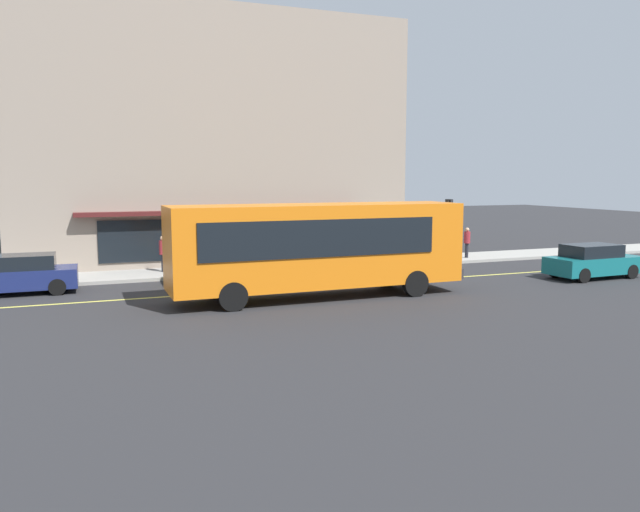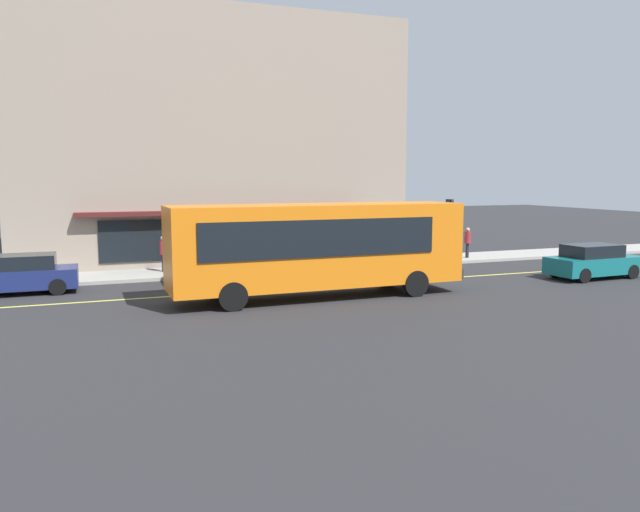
% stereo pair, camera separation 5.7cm
% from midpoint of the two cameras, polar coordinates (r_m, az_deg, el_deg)
% --- Properties ---
extents(ground, '(120.00, 120.00, 0.00)m').
position_cam_midpoint_polar(ground, '(25.25, -1.24, -2.92)').
color(ground, '#28282B').
extents(sidewalk, '(80.00, 2.99, 0.15)m').
position_cam_midpoint_polar(sidewalk, '(30.10, -4.56, -1.14)').
color(sidewalk, '#9E9B93').
rests_on(sidewalk, ground).
extents(lane_centre_stripe, '(36.00, 0.16, 0.01)m').
position_cam_midpoint_polar(lane_centre_stripe, '(25.25, -1.24, -2.91)').
color(lane_centre_stripe, '#D8D14C').
rests_on(lane_centre_stripe, ground).
extents(storefront_building, '(20.05, 12.02, 12.86)m').
position_cam_midpoint_polar(storefront_building, '(36.41, -10.85, 10.23)').
color(storefront_building, gray).
rests_on(storefront_building, ground).
extents(bus, '(11.15, 2.68, 3.50)m').
position_cam_midpoint_polar(bus, '(22.83, -0.18, 1.03)').
color(bus, orange).
rests_on(bus, ground).
extents(traffic_light, '(0.30, 0.52, 3.20)m').
position_cam_midpoint_polar(traffic_light, '(33.03, 11.85, 3.77)').
color(traffic_light, '#2D2D33').
rests_on(traffic_light, sidewalk).
extents(car_teal, '(4.36, 1.98, 1.52)m').
position_cam_midpoint_polar(car_teal, '(30.04, 23.95, -0.48)').
color(car_teal, '#14666B').
rests_on(car_teal, ground).
extents(car_navy, '(4.32, 1.89, 1.52)m').
position_cam_midpoint_polar(car_navy, '(26.43, -26.21, -1.58)').
color(car_navy, navy).
rests_on(car_navy, ground).
extents(car_yellow, '(4.33, 1.91, 1.52)m').
position_cam_midpoint_polar(car_yellow, '(26.61, -9.01, -0.86)').
color(car_yellow, yellow).
rests_on(car_yellow, ground).
extents(pedestrian_near_storefront, '(0.34, 0.34, 1.67)m').
position_cam_midpoint_polar(pedestrian_near_storefront, '(29.20, -14.43, 0.52)').
color(pedestrian_near_storefront, black).
rests_on(pedestrian_near_storefront, sidewalk).
extents(pedestrian_by_curb, '(0.34, 0.34, 1.64)m').
position_cam_midpoint_polar(pedestrian_by_curb, '(34.22, 13.44, 1.48)').
color(pedestrian_by_curb, black).
rests_on(pedestrian_by_curb, sidewalk).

